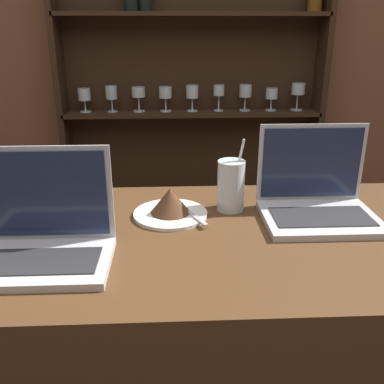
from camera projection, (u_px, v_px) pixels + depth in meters
name	position (u px, v px, depth m)	size (l,w,h in m)	color
back_wall	(187.00, 59.00, 2.31)	(7.00, 0.06, 2.70)	brown
back_shelf	(192.00, 121.00, 2.35)	(1.39, 0.18, 1.96)	#332114
laptop_near	(40.00, 235.00, 0.95)	(0.31, 0.20, 0.25)	silver
laptop_far	(317.00, 197.00, 1.17)	(0.30, 0.23, 0.24)	silver
cake_plate	(170.00, 205.00, 1.17)	(0.20, 0.20, 0.08)	white
water_glass	(231.00, 185.00, 1.20)	(0.08, 0.08, 0.21)	silver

